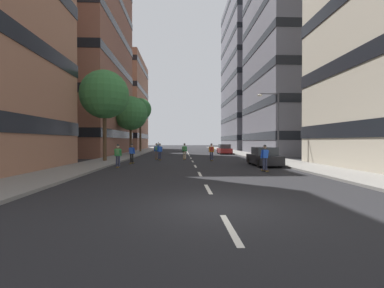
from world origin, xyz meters
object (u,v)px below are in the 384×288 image
object	(u,v)px
skater_1	(265,157)
skater_6	(184,150)
streetlamp_right	(274,119)
skater_5	(118,154)
street_tree_mid	(131,113)
skater_0	(132,153)
street_tree_near	(105,95)
skater_7	(158,147)
parked_car_near	(224,149)
skater_4	(160,151)
skater_2	(211,151)
skater_3	(156,150)
parked_car_mid	(264,157)
street_tree_far	(140,110)

from	to	relation	value
skater_1	skater_6	world-z (taller)	same
streetlamp_right	skater_5	world-z (taller)	streetlamp_right
street_tree_mid	skater_0	distance (m)	16.13
street_tree_near	skater_0	size ratio (longest dim) A/B	4.88
street_tree_near	street_tree_mid	size ratio (longest dim) A/B	1.03
skater_1	skater_6	bearing A→B (deg)	114.05
skater_7	parked_car_near	bearing A→B (deg)	-30.25
skater_4	skater_2	bearing A→B (deg)	-13.49
parked_car_near	skater_6	distance (m)	13.47
skater_2	skater_5	bearing A→B (deg)	-140.20
skater_5	skater_7	world-z (taller)	same
skater_1	skater_3	distance (m)	14.86
parked_car_near	streetlamp_right	xyz separation A→B (m)	(2.18, -15.97, 3.44)
skater_0	skater_2	world-z (taller)	same
skater_1	skater_5	size ratio (longest dim) A/B	1.00
skater_3	street_tree_mid	bearing A→B (deg)	116.73
skater_1	skater_2	xyz separation A→B (m)	(-2.47, 9.52, 0.03)
skater_1	parked_car_mid	bearing A→B (deg)	73.14
street_tree_mid	streetlamp_right	world-z (taller)	street_tree_mid
streetlamp_right	skater_5	size ratio (longest dim) A/B	3.65
streetlamp_right	skater_1	size ratio (longest dim) A/B	3.65
skater_0	skater_7	distance (m)	23.42
parked_car_mid	skater_3	xyz separation A→B (m)	(-9.51, 8.43, 0.32)
street_tree_mid	skater_1	bearing A→B (deg)	-58.88
street_tree_near	parked_car_mid	bearing A→B (deg)	-17.73
streetlamp_right	skater_3	bearing A→B (deg)	157.88
streetlamp_right	skater_4	distance (m)	12.08
skater_5	skater_1	bearing A→B (deg)	-15.72
skater_1	skater_3	bearing A→B (deg)	124.13
skater_1	skater_6	xyz separation A→B (m)	(-5.21, 11.67, 0.03)
streetlamp_right	skater_2	bearing A→B (deg)	161.28
street_tree_far	skater_0	xyz separation A→B (m)	(2.95, -24.11, -6.71)
street_tree_near	skater_3	distance (m)	8.14
street_tree_mid	skater_3	size ratio (longest dim) A/B	4.72
street_tree_mid	street_tree_far	distance (m)	9.23
streetlamp_right	skater_6	bearing A→B (deg)	154.32
skater_3	skater_5	xyz separation A→B (m)	(-2.04, -9.38, 0.00)
street_tree_near	skater_5	xyz separation A→B (m)	(2.55, -5.46, -5.46)
street_tree_mid	skater_6	bearing A→B (deg)	-51.62
streetlamp_right	skater_1	xyz separation A→B (m)	(-3.36, -7.55, -3.15)
skater_1	skater_4	xyz separation A→B (m)	(-7.84, 10.81, 0.00)
street_tree_far	skater_2	distance (m)	24.39
skater_7	street_tree_near	bearing A→B (deg)	-98.77
skater_6	street_tree_near	bearing A→B (deg)	-156.98
skater_0	parked_car_near	bearing A→B (deg)	56.91
parked_car_mid	skater_2	distance (m)	6.73
parked_car_mid	skater_3	distance (m)	12.72
street_tree_far	skater_2	xyz separation A→B (m)	(10.47, -20.99, -6.68)
street_tree_near	skater_6	size ratio (longest dim) A/B	4.88
parked_car_mid	skater_4	world-z (taller)	skater_4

